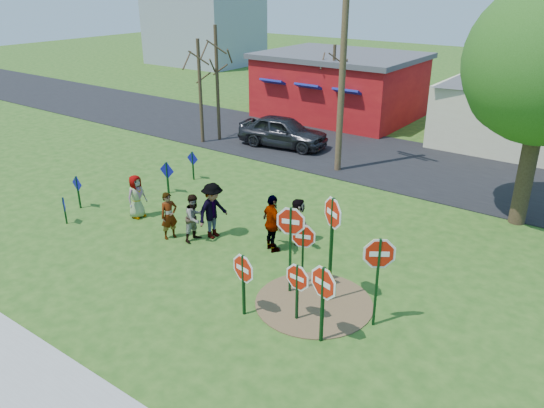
{
  "coord_description": "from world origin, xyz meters",
  "views": [
    {
      "loc": [
        10.74,
        -11.5,
        8.13
      ],
      "look_at": [
        1.57,
        1.09,
        1.48
      ],
      "focal_mm": 35.0,
      "sensor_mm": 36.0,
      "label": 1
    }
  ],
  "objects_px": {
    "stop_sign_a": "(243,273)",
    "person_a": "(136,196)",
    "stop_sign_b": "(291,229)",
    "utility_pole": "(343,62)",
    "suv": "(283,131)",
    "stop_sign_d": "(379,261)",
    "stop_sign_c": "(332,226)",
    "person_b": "(169,216)"
  },
  "relations": [
    {
      "from": "stop_sign_d",
      "to": "stop_sign_b",
      "type": "bearing_deg",
      "value": 144.95
    },
    {
      "from": "stop_sign_b",
      "to": "suv",
      "type": "bearing_deg",
      "value": 106.58
    },
    {
      "from": "person_b",
      "to": "suv",
      "type": "distance_m",
      "value": 11.25
    },
    {
      "from": "stop_sign_a",
      "to": "person_a",
      "type": "distance_m",
      "value": 7.47
    },
    {
      "from": "stop_sign_c",
      "to": "person_a",
      "type": "height_order",
      "value": "stop_sign_c"
    },
    {
      "from": "stop_sign_a",
      "to": "stop_sign_b",
      "type": "relative_size",
      "value": 0.69
    },
    {
      "from": "stop_sign_b",
      "to": "person_b",
      "type": "xyz_separation_m",
      "value": [
        -5.18,
        0.4,
        -1.14
      ]
    },
    {
      "from": "person_b",
      "to": "utility_pole",
      "type": "xyz_separation_m",
      "value": [
        1.19,
        9.33,
        4.04
      ]
    },
    {
      "from": "stop_sign_b",
      "to": "suv",
      "type": "xyz_separation_m",
      "value": [
        -8.13,
        11.26,
        -1.12
      ]
    },
    {
      "from": "stop_sign_b",
      "to": "utility_pole",
      "type": "bearing_deg",
      "value": 93.06
    },
    {
      "from": "stop_sign_c",
      "to": "utility_pole",
      "type": "distance_m",
      "value": 11.07
    },
    {
      "from": "person_b",
      "to": "stop_sign_d",
      "type": "bearing_deg",
      "value": -74.43
    },
    {
      "from": "person_b",
      "to": "utility_pole",
      "type": "distance_m",
      "value": 10.23
    },
    {
      "from": "stop_sign_d",
      "to": "suv",
      "type": "relative_size",
      "value": 0.55
    },
    {
      "from": "stop_sign_c",
      "to": "utility_pole",
      "type": "xyz_separation_m",
      "value": [
        -5.11,
        9.48,
        2.6
      ]
    },
    {
      "from": "stop_sign_d",
      "to": "utility_pole",
      "type": "height_order",
      "value": "utility_pole"
    },
    {
      "from": "stop_sign_b",
      "to": "utility_pole",
      "type": "relative_size",
      "value": 0.3
    },
    {
      "from": "stop_sign_b",
      "to": "suv",
      "type": "relative_size",
      "value": 0.58
    },
    {
      "from": "person_b",
      "to": "suv",
      "type": "relative_size",
      "value": 0.35
    },
    {
      "from": "person_b",
      "to": "utility_pole",
      "type": "relative_size",
      "value": 0.18
    },
    {
      "from": "suv",
      "to": "utility_pole",
      "type": "xyz_separation_m",
      "value": [
        4.14,
        -1.53,
        4.02
      ]
    },
    {
      "from": "person_a",
      "to": "person_b",
      "type": "relative_size",
      "value": 1.0
    },
    {
      "from": "stop_sign_d",
      "to": "person_a",
      "type": "bearing_deg",
      "value": 140.18
    },
    {
      "from": "stop_sign_c",
      "to": "suv",
      "type": "relative_size",
      "value": 0.68
    },
    {
      "from": "stop_sign_c",
      "to": "utility_pole",
      "type": "relative_size",
      "value": 0.35
    },
    {
      "from": "stop_sign_d",
      "to": "person_a",
      "type": "height_order",
      "value": "stop_sign_d"
    },
    {
      "from": "stop_sign_a",
      "to": "utility_pole",
      "type": "xyz_separation_m",
      "value": [
        -3.63,
        11.33,
        3.61
      ]
    },
    {
      "from": "utility_pole",
      "to": "person_a",
      "type": "bearing_deg",
      "value": -111.0
    },
    {
      "from": "stop_sign_a",
      "to": "suv",
      "type": "relative_size",
      "value": 0.4
    },
    {
      "from": "stop_sign_b",
      "to": "utility_pole",
      "type": "height_order",
      "value": "utility_pole"
    },
    {
      "from": "stop_sign_d",
      "to": "suv",
      "type": "xyz_separation_m",
      "value": [
        -10.71,
        11.29,
        -1.01
      ]
    },
    {
      "from": "stop_sign_a",
      "to": "person_a",
      "type": "relative_size",
      "value": 1.16
    },
    {
      "from": "stop_sign_a",
      "to": "person_b",
      "type": "relative_size",
      "value": 1.15
    },
    {
      "from": "stop_sign_b",
      "to": "person_a",
      "type": "height_order",
      "value": "stop_sign_b"
    },
    {
      "from": "person_b",
      "to": "stop_sign_a",
      "type": "bearing_deg",
      "value": -93.84
    },
    {
      "from": "stop_sign_a",
      "to": "suv",
      "type": "height_order",
      "value": "stop_sign_a"
    },
    {
      "from": "stop_sign_a",
      "to": "stop_sign_d",
      "type": "xyz_separation_m",
      "value": [
        2.94,
        1.57,
        0.6
      ]
    },
    {
      "from": "suv",
      "to": "stop_sign_a",
      "type": "bearing_deg",
      "value": -156.83
    },
    {
      "from": "stop_sign_b",
      "to": "stop_sign_d",
      "type": "height_order",
      "value": "stop_sign_b"
    },
    {
      "from": "person_a",
      "to": "person_b",
      "type": "xyz_separation_m",
      "value": [
        2.21,
        -0.49,
        0.0
      ]
    },
    {
      "from": "suv",
      "to": "utility_pole",
      "type": "relative_size",
      "value": 0.51
    },
    {
      "from": "stop_sign_b",
      "to": "person_a",
      "type": "distance_m",
      "value": 7.52
    }
  ]
}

